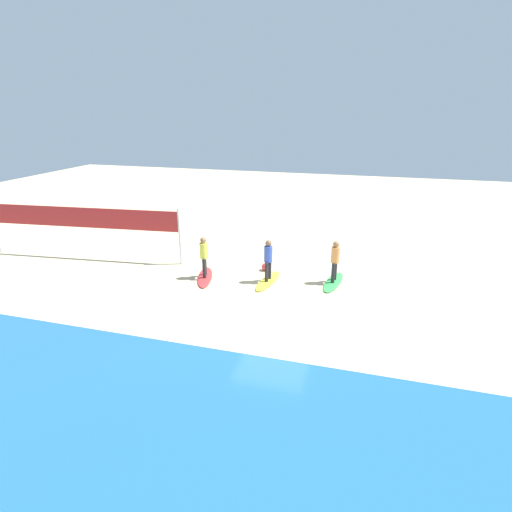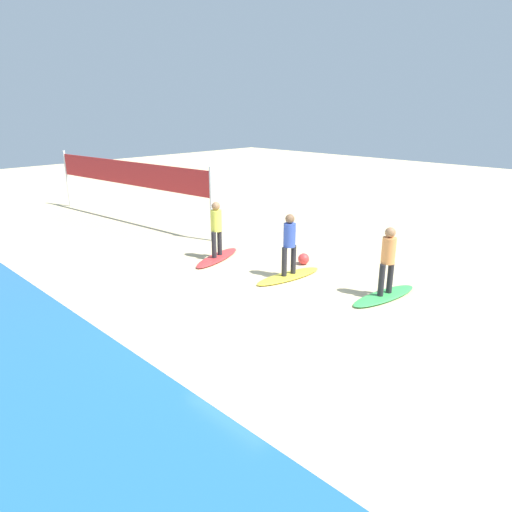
{
  "view_description": "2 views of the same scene",
  "coord_description": "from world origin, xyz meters",
  "px_view_note": "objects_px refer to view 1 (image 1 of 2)",
  "views": [
    {
      "loc": [
        -2.69,
        11.98,
        6.45
      ],
      "look_at": [
        1.14,
        -1.74,
        1.15
      ],
      "focal_mm": 28.03,
      "sensor_mm": 36.0,
      "label": 1
    },
    {
      "loc": [
        -6.52,
        6.65,
        4.34
      ],
      "look_at": [
        0.82,
        -0.87,
        0.86
      ],
      "focal_mm": 31.73,
      "sensor_mm": 36.0,
      "label": 2
    }
  ],
  "objects_px": {
    "surfer_green": "(335,258)",
    "beach_ball": "(265,267)",
    "surfboard_green": "(333,282)",
    "surfer_yellow": "(268,257)",
    "surfer_red": "(204,254)",
    "surfboard_yellow": "(268,281)",
    "surfboard_red": "(205,277)",
    "volleyball_net": "(82,220)"
  },
  "relations": [
    {
      "from": "surfer_green",
      "to": "beach_ball",
      "type": "height_order",
      "value": "surfer_green"
    },
    {
      "from": "surfboard_green",
      "to": "surfer_yellow",
      "type": "distance_m",
      "value": 2.75
    },
    {
      "from": "surfer_red",
      "to": "beach_ball",
      "type": "bearing_deg",
      "value": -146.4
    },
    {
      "from": "surfer_yellow",
      "to": "surfer_red",
      "type": "height_order",
      "value": "same"
    },
    {
      "from": "beach_ball",
      "to": "surfboard_yellow",
      "type": "bearing_deg",
      "value": 109.11
    },
    {
      "from": "surfboard_yellow",
      "to": "beach_ball",
      "type": "height_order",
      "value": "beach_ball"
    },
    {
      "from": "surfboard_green",
      "to": "beach_ball",
      "type": "relative_size",
      "value": 6.43
    },
    {
      "from": "surfboard_red",
      "to": "volleyball_net",
      "type": "xyz_separation_m",
      "value": [
        6.07,
        -0.73,
        1.74
      ]
    },
    {
      "from": "surfboard_red",
      "to": "surfer_red",
      "type": "relative_size",
      "value": 1.28
    },
    {
      "from": "surfer_red",
      "to": "surfer_yellow",
      "type": "bearing_deg",
      "value": -173.16
    },
    {
      "from": "surfboard_green",
      "to": "volleyball_net",
      "type": "xyz_separation_m",
      "value": [
        11.1,
        0.17,
        1.74
      ]
    },
    {
      "from": "beach_ball",
      "to": "surfer_red",
      "type": "bearing_deg",
      "value": 33.6
    },
    {
      "from": "surfboard_green",
      "to": "surfer_red",
      "type": "relative_size",
      "value": 1.28
    },
    {
      "from": "volleyball_net",
      "to": "surfer_yellow",
      "type": "bearing_deg",
      "value": 177.17
    },
    {
      "from": "surfboard_red",
      "to": "surfboard_yellow",
      "type": "bearing_deg",
      "value": 79.15
    },
    {
      "from": "surfer_red",
      "to": "volleyball_net",
      "type": "xyz_separation_m",
      "value": [
        6.07,
        -0.73,
        0.75
      ]
    },
    {
      "from": "surfer_green",
      "to": "surfer_red",
      "type": "xyz_separation_m",
      "value": [
        5.03,
        0.9,
        0.0
      ]
    },
    {
      "from": "surfboard_yellow",
      "to": "volleyball_net",
      "type": "relative_size",
      "value": 0.23
    },
    {
      "from": "surfer_red",
      "to": "volleyball_net",
      "type": "bearing_deg",
      "value": -6.86
    },
    {
      "from": "beach_ball",
      "to": "surfboard_red",
      "type": "bearing_deg",
      "value": 33.6
    },
    {
      "from": "surfboard_red",
      "to": "surfer_red",
      "type": "bearing_deg",
      "value": -0.0
    },
    {
      "from": "surfboard_green",
      "to": "surfer_red",
      "type": "xyz_separation_m",
      "value": [
        5.03,
        0.9,
        0.99
      ]
    },
    {
      "from": "surfer_yellow",
      "to": "surfer_green",
      "type": "bearing_deg",
      "value": -166.61
    },
    {
      "from": "surfer_green",
      "to": "beach_ball",
      "type": "relative_size",
      "value": 5.02
    },
    {
      "from": "surfer_yellow",
      "to": "surfboard_green",
      "type": "bearing_deg",
      "value": -166.61
    },
    {
      "from": "surfboard_red",
      "to": "surfer_red",
      "type": "height_order",
      "value": "surfer_red"
    },
    {
      "from": "volleyball_net",
      "to": "surfer_red",
      "type": "bearing_deg",
      "value": 173.14
    },
    {
      "from": "surfboard_red",
      "to": "surfer_red",
      "type": "distance_m",
      "value": 0.99
    },
    {
      "from": "surfboard_yellow",
      "to": "surfboard_red",
      "type": "height_order",
      "value": "same"
    },
    {
      "from": "surfer_green",
      "to": "surfer_red",
      "type": "bearing_deg",
      "value": 10.12
    },
    {
      "from": "surfer_green",
      "to": "volleyball_net",
      "type": "bearing_deg",
      "value": 0.86
    },
    {
      "from": "surfer_green",
      "to": "volleyball_net",
      "type": "height_order",
      "value": "volleyball_net"
    },
    {
      "from": "surfboard_green",
      "to": "surfboard_yellow",
      "type": "bearing_deg",
      "value": -67.58
    },
    {
      "from": "surfer_yellow",
      "to": "volleyball_net",
      "type": "xyz_separation_m",
      "value": [
        8.61,
        -0.43,
        0.75
      ]
    },
    {
      "from": "surfboard_red",
      "to": "volleyball_net",
      "type": "distance_m",
      "value": 6.36
    },
    {
      "from": "surfer_yellow",
      "to": "surfer_red",
      "type": "distance_m",
      "value": 2.56
    },
    {
      "from": "surfboard_red",
      "to": "beach_ball",
      "type": "bearing_deg",
      "value": 105.91
    },
    {
      "from": "surfboard_red",
      "to": "volleyball_net",
      "type": "bearing_deg",
      "value": -114.55
    },
    {
      "from": "surfboard_red",
      "to": "beach_ball",
      "type": "relative_size",
      "value": 6.43
    },
    {
      "from": "surfer_red",
      "to": "volleyball_net",
      "type": "relative_size",
      "value": 0.18
    },
    {
      "from": "surfboard_green",
      "to": "surfboard_red",
      "type": "distance_m",
      "value": 5.11
    },
    {
      "from": "surfer_yellow",
      "to": "surfboard_red",
      "type": "xyz_separation_m",
      "value": [
        2.54,
        0.3,
        -0.99
      ]
    }
  ]
}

